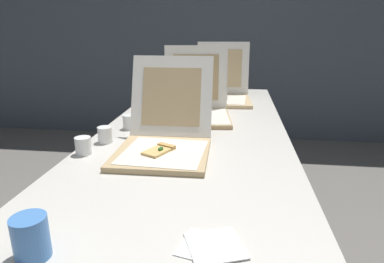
# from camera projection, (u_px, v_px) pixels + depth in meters

# --- Properties ---
(wall_back) EXTENTS (10.00, 0.10, 2.60)m
(wall_back) POSITION_uv_depth(u_px,v_px,m) (219.00, 20.00, 3.64)
(wall_back) COLOR #4C5660
(wall_back) RESTS_ON ground
(table) EXTENTS (0.90, 2.38, 0.76)m
(table) POSITION_uv_depth(u_px,v_px,m) (193.00, 141.00, 1.64)
(table) COLOR beige
(table) RESTS_ON ground
(pizza_box_front) EXTENTS (0.37, 0.50, 0.36)m
(pizza_box_front) POSITION_uv_depth(u_px,v_px,m) (164.00, 139.00, 1.37)
(pizza_box_front) COLOR tan
(pizza_box_front) RESTS_ON table
(pizza_box_middle) EXTENTS (0.41, 0.44, 0.38)m
(pizza_box_middle) POSITION_uv_depth(u_px,v_px,m) (196.00, 108.00, 1.86)
(pizza_box_middle) COLOR tan
(pizza_box_middle) RESTS_ON table
(pizza_box_back) EXTENTS (0.39, 0.43, 0.38)m
(pizza_box_back) POSITION_uv_depth(u_px,v_px,m) (223.00, 93.00, 2.28)
(pizza_box_back) COLOR tan
(pizza_box_back) RESTS_ON table
(cup_white_mid) EXTENTS (0.06, 0.06, 0.07)m
(cup_white_mid) POSITION_uv_depth(u_px,v_px,m) (129.00, 122.00, 1.67)
(cup_white_mid) COLOR white
(cup_white_mid) RESTS_ON table
(cup_white_near_center) EXTENTS (0.06, 0.06, 0.07)m
(cup_white_near_center) POSITION_uv_depth(u_px,v_px,m) (105.00, 135.00, 1.48)
(cup_white_near_center) COLOR white
(cup_white_near_center) RESTS_ON table
(cup_white_near_left) EXTENTS (0.06, 0.06, 0.07)m
(cup_white_near_left) POSITION_uv_depth(u_px,v_px,m) (83.00, 146.00, 1.34)
(cup_white_near_left) COLOR white
(cup_white_near_left) RESTS_ON table
(cup_printed_front) EXTENTS (0.08, 0.08, 0.10)m
(cup_printed_front) POSITION_uv_depth(u_px,v_px,m) (31.00, 237.00, 0.74)
(cup_printed_front) COLOR #477FCC
(cup_printed_front) RESTS_ON table
(napkin_pile) EXTENTS (0.17, 0.16, 0.01)m
(napkin_pile) POSITION_uv_depth(u_px,v_px,m) (210.00, 246.00, 0.79)
(napkin_pile) COLOR white
(napkin_pile) RESTS_ON table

